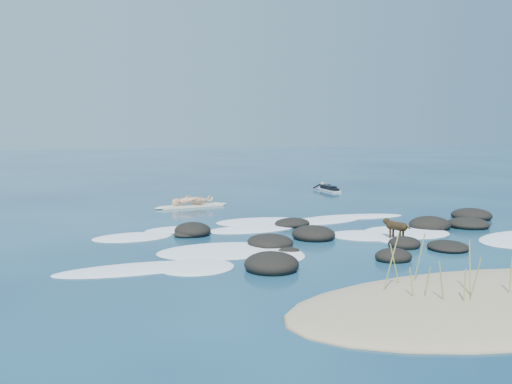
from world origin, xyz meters
name	(u,v)px	position (x,y,z in m)	size (l,w,h in m)	color
ground	(324,231)	(0.00, 0.00, 0.00)	(160.00, 160.00, 0.00)	#0A2642
sand_dune	(504,303)	(0.00, -8.20, 0.00)	(9.00, 4.40, 0.60)	#9E8966
dune_grass	(476,271)	(-0.45, -7.92, 0.61)	(4.36, 1.79, 1.24)	olive
reef_rocks	(357,233)	(0.53, -1.28, 0.12)	(12.21, 7.08, 0.57)	black
breaking_foam	(323,236)	(-0.42, -0.86, 0.01)	(16.16, 8.44, 0.12)	white
standing_surfer_rig	(192,190)	(-2.95, 6.96, 0.74)	(3.28, 1.04, 1.87)	#F7ECC6
paddling_surfer_rig	(328,188)	(5.37, 11.02, 0.14)	(1.06, 2.34, 0.41)	silver
dog	(395,226)	(1.34, -2.16, 0.44)	(0.49, 1.02, 0.67)	black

